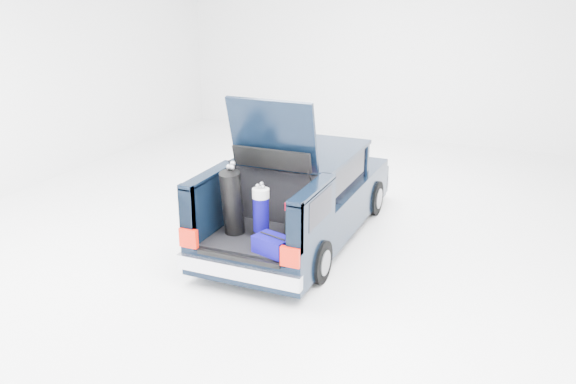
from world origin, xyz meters
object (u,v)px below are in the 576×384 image
at_px(car, 303,196).
at_px(blue_golf_bag, 261,212).
at_px(red_suitcase, 298,220).
at_px(black_golf_bag, 232,203).
at_px(blue_duffel, 273,245).

xyz_separation_m(car, blue_golf_bag, (0.01, -1.58, 0.29)).
bearing_deg(red_suitcase, black_golf_bag, -160.21).
bearing_deg(red_suitcase, blue_golf_bag, -157.40).
distance_m(red_suitcase, blue_duffel, 0.63).
height_order(red_suitcase, black_golf_bag, black_golf_bag).
distance_m(black_golf_bag, blue_golf_bag, 0.42).
xyz_separation_m(blue_golf_bag, blue_duffel, (0.37, -0.43, -0.24)).
relative_size(red_suitcase, blue_duffel, 1.00).
bearing_deg(blue_duffel, blue_golf_bag, 147.30).
bearing_deg(blue_duffel, red_suitcase, 95.26).
distance_m(red_suitcase, blue_golf_bag, 0.53).
relative_size(car, blue_golf_bag, 5.86).
xyz_separation_m(red_suitcase, black_golf_bag, (-0.89, -0.25, 0.22)).
distance_m(blue_golf_bag, blue_duffel, 0.62).
bearing_deg(blue_golf_bag, blue_duffel, -39.08).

